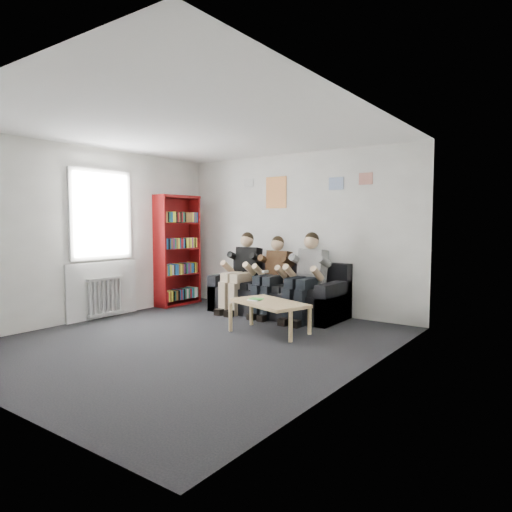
{
  "coord_description": "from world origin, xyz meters",
  "views": [
    {
      "loc": [
        4.03,
        -4.24,
        1.53
      ],
      "look_at": [
        0.02,
        1.3,
        1.02
      ],
      "focal_mm": 32.0,
      "sensor_mm": 36.0,
      "label": 1
    }
  ],
  "objects_px": {
    "sofa": "(278,295)",
    "coffee_table": "(269,305)",
    "person_left": "(241,272)",
    "person_right": "(305,277)",
    "person_middle": "(272,276)",
    "bookshelf": "(178,250)"
  },
  "relations": [
    {
      "from": "bookshelf",
      "to": "person_right",
      "type": "xyz_separation_m",
      "value": [
        2.63,
        0.13,
        -0.33
      ]
    },
    {
      "from": "person_middle",
      "to": "person_right",
      "type": "xyz_separation_m",
      "value": [
        0.63,
        -0.0,
        0.03
      ]
    },
    {
      "from": "bookshelf",
      "to": "person_left",
      "type": "bearing_deg",
      "value": 7.9
    },
    {
      "from": "person_left",
      "to": "coffee_table",
      "type": "bearing_deg",
      "value": -44.57
    },
    {
      "from": "person_middle",
      "to": "person_left",
      "type": "bearing_deg",
      "value": 176.92
    },
    {
      "from": "person_left",
      "to": "person_right",
      "type": "relative_size",
      "value": 0.99
    },
    {
      "from": "coffee_table",
      "to": "person_left",
      "type": "xyz_separation_m",
      "value": [
        -1.24,
        0.95,
        0.29
      ]
    },
    {
      "from": "sofa",
      "to": "person_left",
      "type": "bearing_deg",
      "value": -162.01
    },
    {
      "from": "person_right",
      "to": "bookshelf",
      "type": "bearing_deg",
      "value": -175.22
    },
    {
      "from": "bookshelf",
      "to": "person_left",
      "type": "distance_m",
      "value": 1.41
    },
    {
      "from": "bookshelf",
      "to": "person_middle",
      "type": "bearing_deg",
      "value": 6.24
    },
    {
      "from": "coffee_table",
      "to": "person_right",
      "type": "distance_m",
      "value": 0.99
    },
    {
      "from": "bookshelf",
      "to": "person_middle",
      "type": "relative_size",
      "value": 1.55
    },
    {
      "from": "sofa",
      "to": "coffee_table",
      "type": "distance_m",
      "value": 1.31
    },
    {
      "from": "person_right",
      "to": "person_left",
      "type": "bearing_deg",
      "value": -178.11
    },
    {
      "from": "sofa",
      "to": "bookshelf",
      "type": "relative_size",
      "value": 1.12
    },
    {
      "from": "bookshelf",
      "to": "person_left",
      "type": "height_order",
      "value": "bookshelf"
    },
    {
      "from": "coffee_table",
      "to": "person_right",
      "type": "bearing_deg",
      "value": 88.45
    },
    {
      "from": "coffee_table",
      "to": "person_left",
      "type": "bearing_deg",
      "value": 142.47
    },
    {
      "from": "bookshelf",
      "to": "person_middle",
      "type": "xyz_separation_m",
      "value": [
        2.0,
        0.13,
        -0.35
      ]
    },
    {
      "from": "person_left",
      "to": "person_right",
      "type": "bearing_deg",
      "value": -7.08
    },
    {
      "from": "bookshelf",
      "to": "person_middle",
      "type": "height_order",
      "value": "bookshelf"
    }
  ]
}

